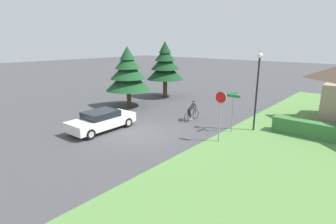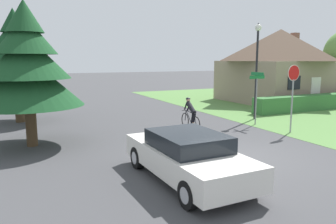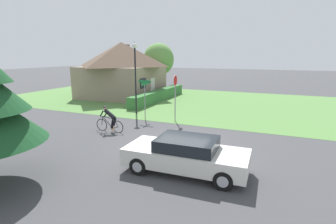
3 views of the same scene
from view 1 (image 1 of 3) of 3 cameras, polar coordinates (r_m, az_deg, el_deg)
ground_plane at (r=16.75m, az=-5.67°, el=-4.71°), size 140.00×140.00×0.00m
sedan_left_lane at (r=17.64m, az=-14.24°, el=-1.79°), size 1.98×4.50×1.31m
cyclist at (r=19.32m, az=5.13°, el=0.20°), size 0.44×1.79×1.48m
stop_sign at (r=15.08m, az=11.33°, el=1.08°), size 0.68×0.07×2.97m
street_lamp at (r=17.48m, az=18.98°, el=7.01°), size 0.34×0.34×5.08m
street_name_sign at (r=17.04m, az=13.97°, el=1.58°), size 0.90×0.90×2.59m
conifer_tall_near at (r=23.36m, az=-8.69°, el=8.33°), size 3.92×3.92×5.31m
conifer_tall_far at (r=27.34m, az=-0.65°, el=10.21°), size 3.76×3.76×5.71m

